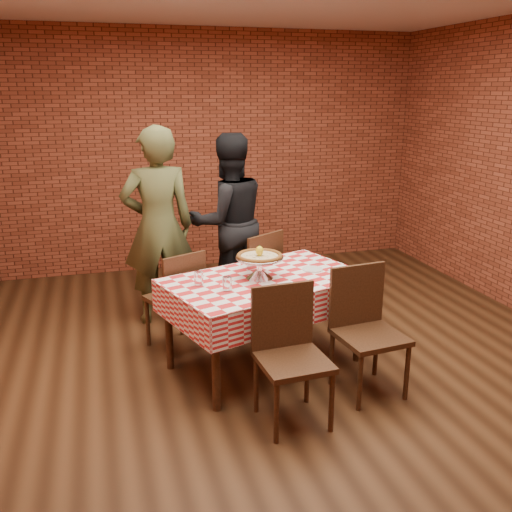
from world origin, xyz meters
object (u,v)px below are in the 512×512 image
(water_glass_left, at_px, (227,284))
(diner_black, at_px, (228,222))
(chair_near_left, at_px, (293,360))
(pizza_stand, at_px, (259,267))
(diner_olive, at_px, (158,227))
(table, at_px, (265,322))
(chair_far_right, at_px, (249,278))
(chair_far_left, at_px, (174,299))
(condiment_caddy, at_px, (249,260))
(pizza, at_px, (259,256))
(chair_near_right, at_px, (370,334))
(water_glass_right, at_px, (199,279))

(water_glass_left, distance_m, diner_black, 1.67)
(diner_black, bearing_deg, chair_near_left, 79.03)
(pizza_stand, height_order, diner_olive, diner_olive)
(table, bearing_deg, chair_far_right, 83.45)
(chair_near_left, height_order, diner_black, diner_black)
(chair_far_left, bearing_deg, condiment_caddy, 131.14)
(pizza_stand, height_order, pizza, pizza)
(chair_near_left, distance_m, diner_black, 2.31)
(chair_far_right, bearing_deg, water_glass_left, 35.47)
(chair_far_left, bearing_deg, diner_olive, -110.32)
(chair_near_left, bearing_deg, diner_black, 84.23)
(diner_olive, relative_size, diner_black, 1.06)
(chair_near_right, xyz_separation_m, diner_black, (-0.58, 2.05, 0.42))
(pizza_stand, bearing_deg, table, -14.95)
(water_glass_left, bearing_deg, chair_far_right, 66.51)
(pizza_stand, distance_m, chair_near_left, 0.94)
(condiment_caddy, distance_m, chair_near_right, 1.18)
(chair_far_right, bearing_deg, condiment_caddy, 43.29)
(chair_far_left, bearing_deg, pizza_stand, 114.98)
(condiment_caddy, bearing_deg, chair_near_left, -111.37)
(condiment_caddy, bearing_deg, chair_far_right, 52.77)
(pizza_stand, xyz_separation_m, water_glass_right, (-0.49, -0.04, -0.03))
(pizza_stand, bearing_deg, diner_olive, 119.33)
(pizza_stand, distance_m, diner_black, 1.41)
(chair_far_left, bearing_deg, water_glass_left, 87.66)
(chair_near_right, bearing_deg, chair_far_right, 103.40)
(water_glass_right, bearing_deg, chair_far_right, 53.77)
(chair_far_left, height_order, chair_far_right, chair_far_right)
(pizza_stand, distance_m, water_glass_right, 0.50)
(water_glass_left, bearing_deg, pizza_stand, 35.15)
(condiment_caddy, relative_size, chair_near_right, 0.16)
(water_glass_right, distance_m, chair_far_left, 0.69)
(table, bearing_deg, pizza, 165.05)
(water_glass_left, height_order, chair_near_right, chair_near_right)
(water_glass_right, bearing_deg, pizza_stand, 4.80)
(chair_far_right, xyz_separation_m, diner_olive, (-0.80, 0.35, 0.48))
(table, height_order, condiment_caddy, condiment_caddy)
(pizza_stand, relative_size, diner_black, 0.22)
(chair_near_right, bearing_deg, pizza_stand, 129.72)
(pizza_stand, bearing_deg, chair_far_left, 139.16)
(condiment_caddy, relative_size, chair_far_right, 0.16)
(water_glass_right, bearing_deg, pizza, 4.80)
(pizza_stand, height_order, diner_black, diner_black)
(water_glass_right, bearing_deg, table, 3.14)
(water_glass_left, bearing_deg, table, 30.22)
(water_glass_left, bearing_deg, chair_near_left, -64.95)
(water_glass_left, relative_size, chair_near_right, 0.11)
(water_glass_left, height_order, water_glass_right, same)
(condiment_caddy, bearing_deg, pizza, -107.51)
(condiment_caddy, relative_size, diner_black, 0.08)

